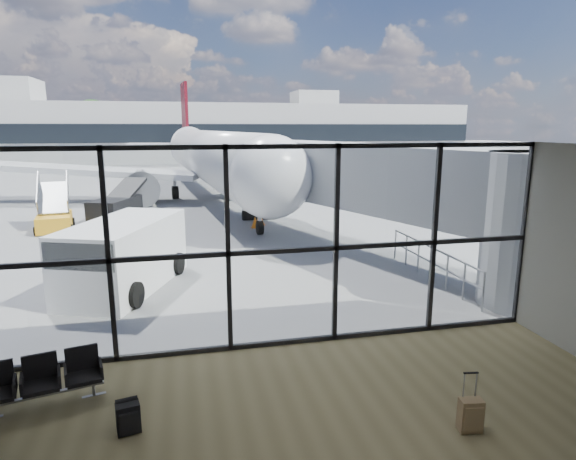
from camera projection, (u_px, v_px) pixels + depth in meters
name	position (u px, v px, depth m)	size (l,w,h in m)	color
ground	(201.00, 175.00, 49.08)	(220.00, 220.00, 0.00)	slate
lounge_shell	(367.00, 313.00, 5.79)	(12.02, 8.01, 4.51)	brown
glass_curtain_wall	(283.00, 249.00, 10.45)	(12.10, 0.12, 4.50)	white
jet_bridge	(371.00, 183.00, 18.14)	(8.00, 16.50, 4.33)	#989A9D
apron_railing	(432.00, 259.00, 15.31)	(0.06, 5.46, 1.11)	gray
far_terminal	(189.00, 131.00, 69.02)	(80.00, 12.20, 11.00)	#A1A29D
tree_3	(10.00, 128.00, 72.84)	(4.95, 4.95, 7.12)	#382619
tree_4	(52.00, 124.00, 73.99)	(5.61, 5.61, 8.07)	#382619
tree_5	(93.00, 120.00, 75.15)	(6.27, 6.27, 9.03)	#382619
seating_row	(41.00, 378.00, 8.48)	(2.03, 1.00, 0.90)	gray
backpack	(128.00, 418.00, 7.72)	(0.41, 0.39, 0.55)	black
suitcase	(471.00, 415.00, 7.74)	(0.39, 0.31, 0.99)	olive
airliner	(211.00, 157.00, 34.07)	(30.35, 35.25, 9.08)	silver
service_van	(122.00, 255.00, 14.47)	(3.68, 5.20, 2.08)	white
belt_loader	(117.00, 207.00, 25.55)	(2.88, 4.55, 1.99)	black
mobile_stairs	(55.00, 219.00, 22.93)	(1.98, 3.24, 2.15)	orange
traffic_cone_a	(260.00, 218.00, 24.20)	(0.47, 0.47, 0.67)	orange
traffic_cone_c	(255.00, 222.00, 23.50)	(0.38, 0.38, 0.55)	orange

